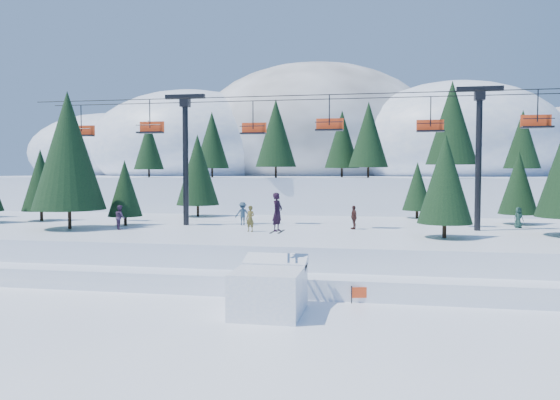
% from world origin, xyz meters
% --- Properties ---
extents(ground, '(160.00, 160.00, 0.00)m').
position_xyz_m(ground, '(0.00, 0.00, 0.00)').
color(ground, white).
rests_on(ground, ground).
extents(mid_shelf, '(70.00, 22.00, 2.50)m').
position_xyz_m(mid_shelf, '(0.00, 18.00, 1.25)').
color(mid_shelf, white).
rests_on(mid_shelf, ground).
extents(berm, '(70.00, 6.00, 1.10)m').
position_xyz_m(berm, '(0.00, 8.00, 0.55)').
color(berm, white).
rests_on(berm, ground).
extents(mountain_ridge, '(119.00, 60.83, 26.46)m').
position_xyz_m(mountain_ridge, '(-5.07, 73.34, 9.64)').
color(mountain_ridge, white).
rests_on(mountain_ridge, ground).
extents(jump_kicker, '(3.16, 4.38, 5.69)m').
position_xyz_m(jump_kicker, '(0.99, 2.22, 1.22)').
color(jump_kicker, white).
rests_on(jump_kicker, ground).
extents(chairlift, '(46.00, 3.21, 10.28)m').
position_xyz_m(chairlift, '(1.20, 18.05, 9.32)').
color(chairlift, black).
rests_on(chairlift, mid_shelf).
extents(conifer_stand, '(62.06, 18.10, 10.16)m').
position_xyz_m(conifer_stand, '(3.76, 18.43, 7.14)').
color(conifer_stand, black).
rests_on(conifer_stand, mid_shelf).
extents(distant_skiers, '(29.90, 7.28, 1.83)m').
position_xyz_m(distant_skiers, '(-1.95, 17.03, 3.38)').
color(distant_skiers, brown).
rests_on(distant_skiers, mid_shelf).
extents(banner_near, '(2.77, 0.76, 0.90)m').
position_xyz_m(banner_near, '(6.09, 5.17, 0.54)').
color(banner_near, black).
rests_on(banner_near, ground).
extents(banner_far, '(2.86, 0.19, 0.90)m').
position_xyz_m(banner_far, '(8.19, 6.42, 0.54)').
color(banner_far, black).
rests_on(banner_far, ground).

